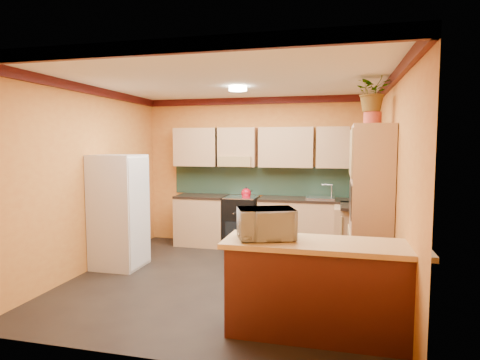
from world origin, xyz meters
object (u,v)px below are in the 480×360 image
object	(u,v)px
stove	(241,222)
base_cabinets_back	(276,224)
fridge	(119,211)
microwave	(266,224)
pantry	(370,208)
breakfast_bar	(322,292)

from	to	relation	value
stove	base_cabinets_back	bearing A→B (deg)	0.00
base_cabinets_back	stove	bearing A→B (deg)	-180.00
fridge	base_cabinets_back	bearing A→B (deg)	36.64
fridge	microwave	size ratio (longest dim) A/B	3.13
base_cabinets_back	pantry	world-z (taller)	pantry
base_cabinets_back	breakfast_bar	xyz separation A→B (m)	(0.92, -3.12, 0.00)
base_cabinets_back	breakfast_bar	bearing A→B (deg)	-73.51
stove	breakfast_bar	world-z (taller)	stove
base_cabinets_back	microwave	size ratio (longest dim) A/B	6.71
fridge	pantry	size ratio (longest dim) A/B	0.81
microwave	pantry	bearing A→B (deg)	32.43
pantry	microwave	bearing A→B (deg)	-126.57
base_cabinets_back	pantry	bearing A→B (deg)	-48.48
stove	pantry	world-z (taller)	pantry
fridge	stove	bearing A→B (deg)	46.41
fridge	breakfast_bar	xyz separation A→B (m)	(3.06, -1.52, -0.41)
pantry	breakfast_bar	xyz separation A→B (m)	(-0.54, -1.47, -0.61)
base_cabinets_back	pantry	size ratio (longest dim) A/B	1.74
fridge	microwave	distance (m)	2.95
pantry	microwave	distance (m)	1.83
stove	pantry	distance (m)	2.72
fridge	microwave	xyz separation A→B (m)	(2.51, -1.52, 0.23)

